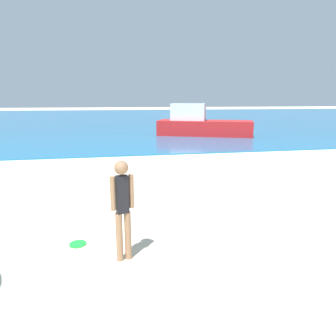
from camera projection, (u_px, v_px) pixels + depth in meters
name	position (u px, v px, depth m)	size (l,w,h in m)	color
water	(121.00, 117.00, 42.04)	(160.00, 60.00, 0.06)	#1E6B9E
person_standing	(123.00, 205.00, 4.50)	(0.35, 0.21, 1.55)	#936B4C
frisbee	(78.00, 244.00, 5.16)	(0.28, 0.28, 0.03)	green
boat_near	(201.00, 124.00, 20.30)	(6.47, 4.23, 2.10)	red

